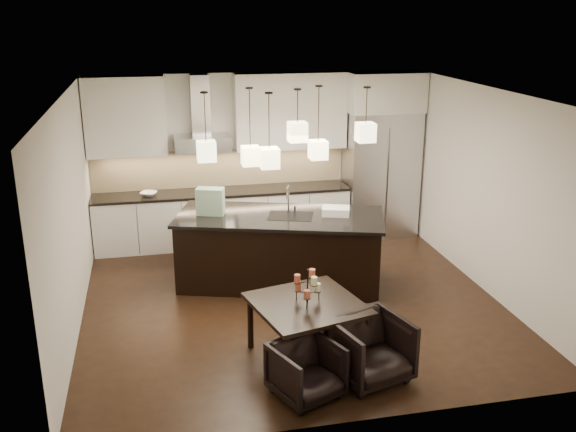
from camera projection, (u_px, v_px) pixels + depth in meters
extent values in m
cube|color=black|center=(291.00, 301.00, 8.76)|extent=(5.50, 5.50, 0.02)
cube|color=white|center=(291.00, 93.00, 7.88)|extent=(5.50, 5.50, 0.02)
cube|color=silver|center=(256.00, 156.00, 10.88)|extent=(5.50, 0.02, 2.80)
cube|color=silver|center=(357.00, 290.00, 5.75)|extent=(5.50, 0.02, 2.80)
cube|color=silver|center=(69.00, 216.00, 7.77)|extent=(0.02, 5.50, 2.80)
cube|color=silver|center=(486.00, 190.00, 8.87)|extent=(0.02, 5.50, 2.80)
cube|color=#B7B7BA|center=(380.00, 174.00, 11.05)|extent=(1.20, 0.72, 2.15)
cube|color=silver|center=(384.00, 92.00, 10.61)|extent=(1.26, 0.72, 0.65)
cube|color=silver|center=(224.00, 218.00, 10.75)|extent=(4.21, 0.62, 0.88)
cube|color=black|center=(223.00, 192.00, 10.61)|extent=(4.21, 0.66, 0.04)
cube|color=beige|center=(220.00, 168.00, 10.78)|extent=(4.21, 0.02, 0.63)
cube|color=silver|center=(125.00, 117.00, 10.04)|extent=(1.25, 0.35, 1.25)
cube|color=silver|center=(290.00, 111.00, 10.57)|extent=(1.85, 0.35, 1.25)
cube|color=#B7B7BA|center=(202.00, 143.00, 10.34)|extent=(0.90, 0.52, 0.24)
cube|color=#B7B7BA|center=(200.00, 105.00, 10.25)|extent=(0.30, 0.28, 0.96)
imported|color=silver|center=(149.00, 194.00, 10.30)|extent=(0.34, 0.34, 0.06)
cube|color=black|center=(280.00, 251.00, 9.16)|extent=(3.01, 1.92, 0.99)
cube|color=black|center=(280.00, 217.00, 9.00)|extent=(3.12, 2.03, 0.04)
cube|color=#206339|center=(210.00, 201.00, 8.98)|extent=(0.42, 0.31, 0.38)
cube|color=silver|center=(336.00, 211.00, 9.00)|extent=(0.44, 0.37, 0.11)
cylinder|color=beige|center=(318.00, 287.00, 7.14)|extent=(0.08, 0.08, 0.09)
cylinder|color=#BF5F3C|center=(298.00, 287.00, 7.15)|extent=(0.08, 0.08, 0.09)
cylinder|color=#AC4E39|center=(307.00, 294.00, 6.97)|extent=(0.08, 0.08, 0.09)
cylinder|color=#BF5F3C|center=(312.00, 273.00, 7.15)|extent=(0.08, 0.08, 0.09)
cylinder|color=#AC4E39|center=(297.00, 279.00, 7.01)|extent=(0.08, 0.08, 0.09)
cylinder|color=beige|center=(314.00, 281.00, 6.95)|extent=(0.08, 0.08, 0.09)
imported|color=black|center=(306.00, 371.00, 6.52)|extent=(0.83, 0.84, 0.59)
imported|color=black|center=(370.00, 349.00, 6.83)|extent=(0.93, 0.94, 0.70)
cube|color=beige|center=(206.00, 151.00, 8.30)|extent=(0.24, 0.24, 0.26)
cube|color=beige|center=(250.00, 156.00, 8.79)|extent=(0.24, 0.24, 0.26)
cube|color=beige|center=(297.00, 132.00, 8.55)|extent=(0.24, 0.24, 0.26)
cube|color=beige|center=(318.00, 150.00, 8.99)|extent=(0.24, 0.24, 0.26)
cube|color=beige|center=(365.00, 132.00, 8.77)|extent=(0.24, 0.24, 0.26)
cube|color=beige|center=(269.00, 158.00, 8.28)|extent=(0.24, 0.24, 0.26)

